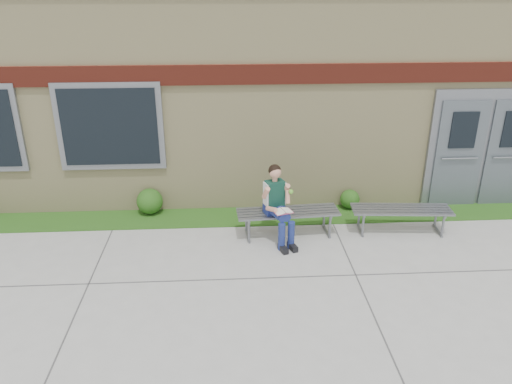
{
  "coord_description": "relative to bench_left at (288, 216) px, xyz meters",
  "views": [
    {
      "loc": [
        -0.9,
        -5.86,
        4.16
      ],
      "look_at": [
        -0.45,
        1.7,
        0.9
      ],
      "focal_mm": 35.0,
      "sensor_mm": 36.0,
      "label": 1
    }
  ],
  "objects": [
    {
      "name": "bench_left",
      "position": [
        0.0,
        0.0,
        0.0
      ],
      "size": [
        1.79,
        0.6,
        0.46
      ],
      "rotation": [
        0.0,
        0.0,
        0.07
      ],
      "color": "slate",
      "rests_on": "ground"
    },
    {
      "name": "ground",
      "position": [
        -0.11,
        -1.87,
        -0.35
      ],
      "size": [
        80.0,
        80.0,
        0.0
      ],
      "primitive_type": "plane",
      "color": "#9E9E99",
      "rests_on": "ground"
    },
    {
      "name": "girl",
      "position": [
        -0.2,
        -0.19,
        0.35
      ],
      "size": [
        0.58,
        0.83,
        1.34
      ],
      "rotation": [
        0.0,
        0.0,
        0.32
      ],
      "color": "navy",
      "rests_on": "ground"
    },
    {
      "name": "bench_right",
      "position": [
        2.0,
        -0.0,
        -0.01
      ],
      "size": [
        1.76,
        0.61,
        0.45
      ],
      "rotation": [
        0.0,
        0.0,
        -0.07
      ],
      "color": "slate",
      "rests_on": "ground"
    },
    {
      "name": "shrub_mid",
      "position": [
        -2.51,
        0.98,
        -0.09
      ],
      "size": [
        0.49,
        0.49,
        0.49
      ],
      "primitive_type": "sphere",
      "color": "#234612",
      "rests_on": "grass_strip"
    },
    {
      "name": "shrub_east",
      "position": [
        1.33,
        0.98,
        -0.15
      ],
      "size": [
        0.37,
        0.37,
        0.37
      ],
      "primitive_type": "sphere",
      "color": "#234612",
      "rests_on": "grass_strip"
    },
    {
      "name": "school_building",
      "position": [
        -0.11,
        4.12,
        1.75
      ],
      "size": [
        16.2,
        6.22,
        4.2
      ],
      "color": "beige",
      "rests_on": "ground"
    },
    {
      "name": "grass_strip",
      "position": [
        -0.11,
        0.73,
        -0.34
      ],
      "size": [
        16.0,
        0.8,
        0.02
      ],
      "primitive_type": "cube",
      "color": "#234612",
      "rests_on": "ground"
    }
  ]
}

